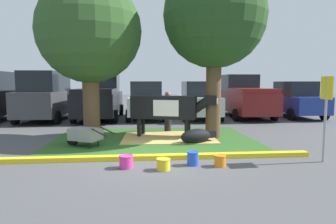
{
  "coord_description": "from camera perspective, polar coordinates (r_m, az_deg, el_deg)",
  "views": [
    {
      "loc": [
        -0.23,
        -7.53,
        1.98
      ],
      "look_at": [
        0.74,
        2.98,
        0.9
      ],
      "focal_mm": 31.3,
      "sensor_mm": 36.0,
      "label": 1
    }
  ],
  "objects": [
    {
      "name": "bucket_blue",
      "position": [
        7.09,
        4.82,
        -8.93
      ],
      "size": [
        0.29,
        0.29,
        0.33
      ],
      "color": "blue",
      "rests_on": "ground"
    },
    {
      "name": "cow_holstein",
      "position": [
        10.46,
        -0.23,
        0.86
      ],
      "size": [
        3.05,
        1.37,
        1.52
      ],
      "color": "black",
      "rests_on": "ground"
    },
    {
      "name": "bucket_yellow",
      "position": [
        6.7,
        -0.91,
        -10.08
      ],
      "size": [
        0.33,
        0.33,
        0.27
      ],
      "color": "yellow",
      "rests_on": "ground"
    },
    {
      "name": "curb_yellow",
      "position": [
        7.62,
        -1.92,
        -8.75
      ],
      "size": [
        8.02,
        0.24,
        0.12
      ],
      "primitive_type": "cube",
      "color": "yellow",
      "rests_on": "ground"
    },
    {
      "name": "hay_bedding",
      "position": [
        10.44,
        0.15,
        -4.95
      ],
      "size": [
        3.31,
        2.55,
        0.04
      ],
      "primitive_type": "cube",
      "rotation": [
        0.0,
        0.0,
        -0.05
      ],
      "color": "tan",
      "rests_on": "ground"
    },
    {
      "name": "suv_dark_grey",
      "position": [
        16.35,
        -22.63,
        2.9
      ],
      "size": [
        2.18,
        4.63,
        2.52
      ],
      "color": "#3D3D42",
      "rests_on": "ground"
    },
    {
      "name": "wheelbarrow",
      "position": [
        9.32,
        -15.89,
        -4.22
      ],
      "size": [
        1.56,
        1.1,
        0.63
      ],
      "color": "gray",
      "rests_on": "ground"
    },
    {
      "name": "calf_lying",
      "position": [
        9.53,
        5.64,
        -4.71
      ],
      "size": [
        1.32,
        0.86,
        0.48
      ],
      "color": "black",
      "rests_on": "ground"
    },
    {
      "name": "pickup_truck_maroon",
      "position": [
        17.27,
        14.51,
        2.77
      ],
      "size": [
        2.29,
        5.43,
        2.42
      ],
      "color": "maroon",
      "rests_on": "ground"
    },
    {
      "name": "shade_tree_left",
      "position": [
        10.44,
        -15.05,
        14.81
      ],
      "size": [
        3.47,
        3.47,
        5.42
      ],
      "color": "brown",
      "rests_on": "ground"
    },
    {
      "name": "shade_tree_right",
      "position": [
        10.69,
        9.06,
        17.68
      ],
      "size": [
        3.55,
        3.55,
        6.01
      ],
      "color": "brown",
      "rests_on": "ground"
    },
    {
      "name": "parking_sign",
      "position": [
        8.12,
        28.43,
        1.73
      ],
      "size": [
        0.06,
        0.44,
        2.12
      ],
      "color": "#99999E",
      "rests_on": "ground"
    },
    {
      "name": "grass_island",
      "position": [
        10.16,
        -2.78,
        -5.35
      ],
      "size": [
        6.82,
        4.9,
        0.02
      ],
      "primitive_type": "cube",
      "color": "#2D5B23",
      "rests_on": "ground"
    },
    {
      "name": "sedan_blue",
      "position": [
        18.07,
        23.43,
        2.19
      ],
      "size": [
        2.08,
        4.43,
        2.02
      ],
      "color": "navy",
      "rests_on": "ground"
    },
    {
      "name": "person_handler",
      "position": [
        11.61,
        -0.07,
        0.32
      ],
      "size": [
        0.52,
        0.34,
        1.61
      ],
      "color": "black",
      "rests_on": "ground"
    },
    {
      "name": "sedan_silver",
      "position": [
        16.03,
        5.9,
        2.24
      ],
      "size": [
        2.08,
        4.43,
        2.02
      ],
      "color": "silver",
      "rests_on": "ground"
    },
    {
      "name": "pickup_truck_black",
      "position": [
        16.32,
        -13.12,
        2.64
      ],
      "size": [
        2.29,
        5.43,
        2.42
      ],
      "color": "black",
      "rests_on": "ground"
    },
    {
      "name": "bucket_orange",
      "position": [
        7.09,
        10.07,
        -9.26
      ],
      "size": [
        0.3,
        0.3,
        0.27
      ],
      "color": "orange",
      "rests_on": "ground"
    },
    {
      "name": "bucket_pink",
      "position": [
        6.92,
        -8.14,
        -9.5
      ],
      "size": [
        0.34,
        0.34,
        0.3
      ],
      "color": "#EA3893",
      "rests_on": "ground"
    },
    {
      "name": "ground_plane",
      "position": [
        7.79,
        -3.47,
        -8.89
      ],
      "size": [
        80.0,
        80.0,
        0.0
      ],
      "primitive_type": "plane",
      "color": "#4C4C4F"
    },
    {
      "name": "hatchback_white",
      "position": [
        15.94,
        -4.27,
        2.24
      ],
      "size": [
        2.08,
        4.43,
        2.02
      ],
      "color": "silver",
      "rests_on": "ground"
    }
  ]
}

